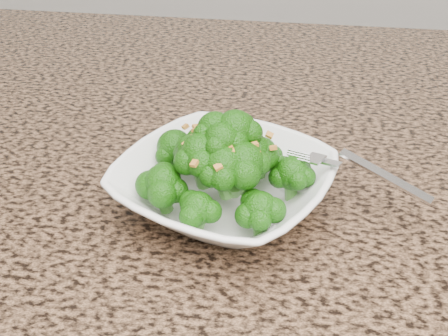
# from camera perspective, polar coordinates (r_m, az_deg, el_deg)

# --- Properties ---
(granite_counter) EXTENTS (1.64, 1.04, 0.03)m
(granite_counter) POSITION_cam_1_polar(r_m,az_deg,el_deg) (0.72, 1.61, 0.49)
(granite_counter) COLOR brown
(granite_counter) RESTS_ON cabinet
(bowl) EXTENTS (0.29, 0.29, 0.05)m
(bowl) POSITION_cam_1_polar(r_m,az_deg,el_deg) (0.60, 0.00, -1.83)
(bowl) COLOR white
(bowl) RESTS_ON granite_counter
(broccoli_pile) EXTENTS (0.19, 0.19, 0.08)m
(broccoli_pile) POSITION_cam_1_polar(r_m,az_deg,el_deg) (0.57, 0.00, 3.58)
(broccoli_pile) COLOR #195B0A
(broccoli_pile) RESTS_ON bowl
(garlic_topping) EXTENTS (0.12, 0.12, 0.01)m
(garlic_topping) POSITION_cam_1_polar(r_m,az_deg,el_deg) (0.55, 0.00, 7.32)
(garlic_topping) COLOR #C78430
(garlic_topping) RESTS_ON broccoli_pile
(fork) EXTENTS (0.16, 0.10, 0.01)m
(fork) POSITION_cam_1_polar(r_m,az_deg,el_deg) (0.59, 11.22, 0.47)
(fork) COLOR silver
(fork) RESTS_ON bowl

